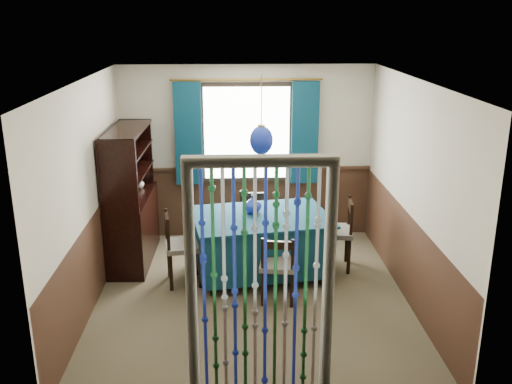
{
  "coord_description": "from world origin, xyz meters",
  "views": [
    {
      "loc": [
        -0.2,
        -5.98,
        3.18
      ],
      "look_at": [
        0.07,
        0.45,
        1.15
      ],
      "focal_mm": 40.0,
      "sensor_mm": 36.0,
      "label": 1
    }
  ],
  "objects_px": {
    "vase_table": "(253,205)",
    "pendant_lamp": "(261,140)",
    "vase_sideboard": "(139,182)",
    "bowl_shelf": "(130,175)",
    "chair_left": "(181,246)",
    "sideboard": "(132,216)",
    "chair_right": "(337,232)",
    "dining_table": "(261,241)",
    "chair_far": "(254,222)",
    "chair_near": "(278,266)"
  },
  "relations": [
    {
      "from": "pendant_lamp",
      "to": "bowl_shelf",
      "type": "bearing_deg",
      "value": 168.76
    },
    {
      "from": "dining_table",
      "to": "chair_right",
      "type": "bearing_deg",
      "value": 1.07
    },
    {
      "from": "chair_near",
      "to": "bowl_shelf",
      "type": "distance_m",
      "value": 2.2
    },
    {
      "from": "pendant_lamp",
      "to": "vase_table",
      "type": "relative_size",
      "value": 4.43
    },
    {
      "from": "bowl_shelf",
      "to": "vase_sideboard",
      "type": "height_order",
      "value": "bowl_shelf"
    },
    {
      "from": "chair_far",
      "to": "chair_left",
      "type": "bearing_deg",
      "value": 43.29
    },
    {
      "from": "dining_table",
      "to": "chair_left",
      "type": "relative_size",
      "value": 2.0
    },
    {
      "from": "vase_table",
      "to": "bowl_shelf",
      "type": "distance_m",
      "value": 1.57
    },
    {
      "from": "chair_near",
      "to": "chair_far",
      "type": "height_order",
      "value": "chair_far"
    },
    {
      "from": "chair_left",
      "to": "bowl_shelf",
      "type": "height_order",
      "value": "bowl_shelf"
    },
    {
      "from": "chair_left",
      "to": "sideboard",
      "type": "distance_m",
      "value": 1.01
    },
    {
      "from": "chair_left",
      "to": "vase_sideboard",
      "type": "xyz_separation_m",
      "value": [
        -0.64,
        1.08,
        0.49
      ]
    },
    {
      "from": "chair_right",
      "to": "sideboard",
      "type": "relative_size",
      "value": 0.52
    },
    {
      "from": "vase_table",
      "to": "chair_left",
      "type": "bearing_deg",
      "value": -161.85
    },
    {
      "from": "chair_near",
      "to": "bowl_shelf",
      "type": "relative_size",
      "value": 4.26
    },
    {
      "from": "chair_left",
      "to": "chair_near",
      "type": "bearing_deg",
      "value": 55.67
    },
    {
      "from": "dining_table",
      "to": "chair_right",
      "type": "distance_m",
      "value": 1.0
    },
    {
      "from": "chair_right",
      "to": "pendant_lamp",
      "type": "relative_size",
      "value": 1.0
    },
    {
      "from": "bowl_shelf",
      "to": "vase_sideboard",
      "type": "xyz_separation_m",
      "value": [
        0.0,
        0.58,
        -0.27
      ]
    },
    {
      "from": "chair_far",
      "to": "sideboard",
      "type": "xyz_separation_m",
      "value": [
        -1.62,
        -0.14,
        0.16
      ]
    },
    {
      "from": "chair_far",
      "to": "vase_sideboard",
      "type": "bearing_deg",
      "value": -7.94
    },
    {
      "from": "chair_right",
      "to": "vase_sideboard",
      "type": "xyz_separation_m",
      "value": [
        -2.6,
        0.72,
        0.48
      ]
    },
    {
      "from": "vase_sideboard",
      "to": "bowl_shelf",
      "type": "bearing_deg",
      "value": -90.0
    },
    {
      "from": "dining_table",
      "to": "bowl_shelf",
      "type": "relative_size",
      "value": 9.36
    },
    {
      "from": "chair_far",
      "to": "vase_table",
      "type": "xyz_separation_m",
      "value": [
        -0.04,
        -0.56,
        0.44
      ]
    },
    {
      "from": "dining_table",
      "to": "vase_table",
      "type": "xyz_separation_m",
      "value": [
        -0.1,
        0.11,
        0.44
      ]
    },
    {
      "from": "chair_near",
      "to": "chair_right",
      "type": "xyz_separation_m",
      "value": [
        0.83,
        0.89,
        0.05
      ]
    },
    {
      "from": "chair_right",
      "to": "bowl_shelf",
      "type": "height_order",
      "value": "bowl_shelf"
    },
    {
      "from": "chair_left",
      "to": "chair_right",
      "type": "xyz_separation_m",
      "value": [
        1.96,
        0.36,
        0.01
      ]
    },
    {
      "from": "pendant_lamp",
      "to": "vase_sideboard",
      "type": "xyz_separation_m",
      "value": [
        -1.62,
        0.91,
        -0.77
      ]
    },
    {
      "from": "chair_near",
      "to": "bowl_shelf",
      "type": "height_order",
      "value": "bowl_shelf"
    },
    {
      "from": "sideboard",
      "to": "vase_table",
      "type": "distance_m",
      "value": 1.66
    },
    {
      "from": "pendant_lamp",
      "to": "bowl_shelf",
      "type": "relative_size",
      "value": 4.79
    },
    {
      "from": "vase_table",
      "to": "pendant_lamp",
      "type": "bearing_deg",
      "value": -48.9
    },
    {
      "from": "pendant_lamp",
      "to": "sideboard",
      "type": "bearing_deg",
      "value": 162.32
    },
    {
      "from": "pendant_lamp",
      "to": "chair_left",
      "type": "bearing_deg",
      "value": -169.84
    },
    {
      "from": "chair_left",
      "to": "bowl_shelf",
      "type": "bearing_deg",
      "value": -137.27
    },
    {
      "from": "dining_table",
      "to": "pendant_lamp",
      "type": "relative_size",
      "value": 1.95
    },
    {
      "from": "chair_far",
      "to": "chair_right",
      "type": "distance_m",
      "value": 1.15
    },
    {
      "from": "vase_sideboard",
      "to": "vase_table",
      "type": "bearing_deg",
      "value": -27.53
    },
    {
      "from": "sideboard",
      "to": "chair_far",
      "type": "bearing_deg",
      "value": 5.97
    },
    {
      "from": "chair_left",
      "to": "bowl_shelf",
      "type": "xyz_separation_m",
      "value": [
        -0.64,
        0.5,
        0.76
      ]
    },
    {
      "from": "sideboard",
      "to": "bowl_shelf",
      "type": "distance_m",
      "value": 0.67
    },
    {
      "from": "dining_table",
      "to": "vase_table",
      "type": "relative_size",
      "value": 8.66
    },
    {
      "from": "chair_left",
      "to": "vase_table",
      "type": "relative_size",
      "value": 4.32
    },
    {
      "from": "chair_far",
      "to": "vase_table",
      "type": "bearing_deg",
      "value": 86.59
    },
    {
      "from": "dining_table",
      "to": "chair_near",
      "type": "bearing_deg",
      "value": -86.83
    },
    {
      "from": "chair_far",
      "to": "dining_table",
      "type": "bearing_deg",
      "value": 95.63
    },
    {
      "from": "chair_far",
      "to": "chair_right",
      "type": "bearing_deg",
      "value": 155.61
    },
    {
      "from": "chair_left",
      "to": "vase_table",
      "type": "height_order",
      "value": "vase_table"
    }
  ]
}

